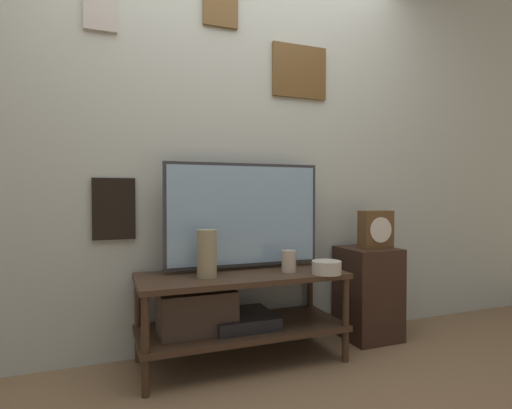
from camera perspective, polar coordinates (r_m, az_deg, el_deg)
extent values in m
plane|color=#846647|center=(2.23, 0.54, -24.17)|extent=(12.00, 12.00, 0.00)
cube|color=beige|center=(2.59, -4.19, 10.00)|extent=(6.40, 0.06, 2.70)
cube|color=brown|center=(2.83, 6.23, 18.36)|extent=(0.39, 0.02, 0.35)
cube|color=beige|center=(2.82, 6.30, 18.39)|extent=(0.35, 0.01, 0.31)
cube|color=brown|center=(2.77, -5.10, 26.75)|extent=(0.22, 0.02, 0.29)
cube|color=#2D2D33|center=(2.76, -5.06, 26.81)|extent=(0.18, 0.01, 0.26)
cube|color=black|center=(2.41, -19.63, -0.58)|extent=(0.23, 0.02, 0.35)
cube|color=white|center=(2.40, -19.63, -0.59)|extent=(0.20, 0.01, 0.31)
cube|color=#B7B2A8|center=(2.62, -21.37, 24.84)|extent=(0.18, 0.02, 0.27)
cube|color=#BCB299|center=(2.62, -21.38, 24.90)|extent=(0.14, 0.01, 0.23)
cube|color=#422D1E|center=(2.33, -2.04, -10.14)|extent=(1.18, 0.48, 0.03)
cube|color=#422D1E|center=(2.40, -2.04, -17.24)|extent=(1.18, 0.48, 0.03)
cylinder|color=#422D1E|center=(2.08, -15.53, -18.57)|extent=(0.04, 0.04, 0.51)
cylinder|color=#422D1E|center=(2.44, 12.66, -15.47)|extent=(0.04, 0.04, 0.51)
cylinder|color=#422D1E|center=(2.48, -16.49, -15.23)|extent=(0.04, 0.04, 0.51)
cylinder|color=#422D1E|center=(2.79, 7.70, -13.28)|extent=(0.04, 0.04, 0.51)
cube|color=black|center=(2.39, -2.04, -16.10)|extent=(0.36, 0.34, 0.07)
cube|color=#47382D|center=(2.30, -8.51, -14.76)|extent=(0.41, 0.27, 0.23)
cylinder|color=#333338|center=(2.37, -7.88, -9.34)|extent=(0.05, 0.05, 0.02)
cylinder|color=#333338|center=(2.54, 3.92, -8.60)|extent=(0.05, 0.05, 0.02)
cube|color=#333338|center=(2.40, -1.77, -1.49)|extent=(0.96, 0.04, 0.62)
cube|color=#8CB2D1|center=(2.39, -1.65, -1.51)|extent=(0.92, 0.01, 0.58)
cylinder|color=tan|center=(2.21, -7.03, -6.94)|extent=(0.11, 0.11, 0.26)
cylinder|color=beige|center=(2.33, 10.04, -8.85)|extent=(0.17, 0.17, 0.07)
cylinder|color=#C1B29E|center=(2.35, 4.72, -8.08)|extent=(0.09, 0.09, 0.13)
cube|color=#382319|center=(2.85, 15.67, -12.03)|extent=(0.34, 0.35, 0.61)
cube|color=brown|center=(2.78, 16.72, -3.41)|extent=(0.22, 0.10, 0.25)
cylinder|color=white|center=(2.74, 17.42, -3.49)|extent=(0.17, 0.01, 0.17)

